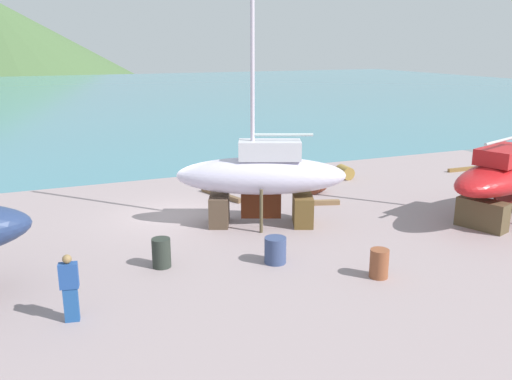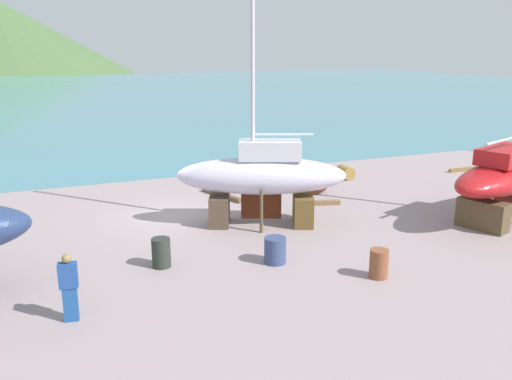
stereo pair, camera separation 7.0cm
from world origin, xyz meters
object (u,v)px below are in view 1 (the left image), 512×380
object	(u,v)px
barrel_tipped_center	(345,172)
worker	(70,287)
sailboat_mid_port	(507,176)
barrel_rust_far	(379,263)
sailboat_large_starboard	(262,177)
barrel_tipped_right	(317,186)
barrel_rust_mid	(161,253)
barrel_ochre	(275,250)

from	to	relation	value
barrel_tipped_center	worker	bearing A→B (deg)	-144.30
sailboat_mid_port	barrel_rust_far	xyz separation A→B (m)	(-7.58, -2.72, -1.27)
sailboat_large_starboard	barrel_tipped_right	world-z (taller)	sailboat_large_starboard
barrel_rust_mid	barrel_tipped_center	distance (m)	13.36
barrel_tipped_right	barrel_rust_mid	xyz separation A→B (m)	(-8.43, -5.63, 0.12)
worker	barrel_tipped_right	world-z (taller)	worker
worker	barrel_ochre	world-z (taller)	worker
sailboat_mid_port	barrel_rust_mid	distance (m)	13.27
sailboat_mid_port	barrel_tipped_right	size ratio (longest dim) A/B	13.72
worker	barrel_ochre	xyz separation A→B (m)	(6.09, 1.40, -0.49)
sailboat_mid_port	worker	bearing A→B (deg)	167.80
barrel_tipped_right	barrel_tipped_center	size ratio (longest dim) A/B	0.86
barrel_tipped_right	barrel_ochre	xyz separation A→B (m)	(-5.12, -6.67, 0.07)
sailboat_large_starboard	worker	size ratio (longest dim) A/B	5.83
worker	barrel_tipped_right	size ratio (longest dim) A/B	2.16
barrel_tipped_right	barrel_rust_mid	size ratio (longest dim) A/B	0.89
worker	barrel_rust_mid	size ratio (longest dim) A/B	1.91
barrel_tipped_right	barrel_ochre	distance (m)	8.41
sailboat_mid_port	barrel_rust_far	distance (m)	8.15
sailboat_large_starboard	worker	distance (m)	8.77
barrel_rust_mid	sailboat_mid_port	bearing A→B (deg)	-1.95
barrel_tipped_right	barrel_ochre	size ratio (longest dim) A/B	0.98
sailboat_mid_port	barrel_tipped_right	bearing A→B (deg)	108.83
barrel_rust_mid	barrel_rust_far	world-z (taller)	barrel_rust_mid
worker	barrel_tipped_right	xyz separation A→B (m)	(11.21, 8.07, -0.56)
barrel_ochre	sailboat_large_starboard	bearing A→B (deg)	73.23
barrel_tipped_center	barrel_tipped_right	bearing A→B (deg)	-144.45
sailboat_mid_port	barrel_rust_far	world-z (taller)	sailboat_mid_port
barrel_tipped_center	sailboat_mid_port	bearing A→B (deg)	-74.87
sailboat_large_starboard	barrel_ochre	world-z (taller)	sailboat_large_starboard
sailboat_large_starboard	barrel_rust_mid	bearing A→B (deg)	52.81
sailboat_mid_port	barrel_tipped_center	distance (m)	8.36
worker	sailboat_large_starboard	bearing A→B (deg)	134.76
barrel_ochre	worker	bearing A→B (deg)	-167.04
worker	barrel_tipped_right	distance (m)	13.82
barrel_tipped_right	sailboat_large_starboard	bearing A→B (deg)	-142.60
sailboat_large_starboard	barrel_rust_far	distance (m)	6.01
sailboat_large_starboard	barrel_tipped_right	bearing A→B (deg)	-119.89
sailboat_mid_port	barrel_rust_far	bearing A→B (deg)	-179.54
worker	barrel_rust_mid	xyz separation A→B (m)	(2.78, 2.43, -0.45)
worker	barrel_tipped_right	bearing A→B (deg)	135.73
worker	barrel_rust_far	xyz separation A→B (m)	(8.40, -0.74, -0.47)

